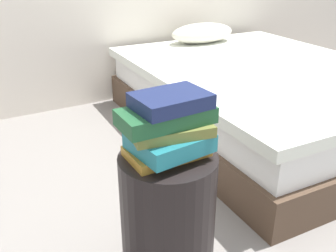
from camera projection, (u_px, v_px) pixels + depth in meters
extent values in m
cube|color=#4C3828|center=(260.00, 113.00, 2.73)|extent=(1.58, 2.06, 0.22)
cube|color=white|center=(263.00, 87.00, 2.64)|extent=(1.52, 1.98, 0.18)
cube|color=silver|center=(264.00, 70.00, 2.59)|extent=(1.61, 2.02, 0.06)
ellipsoid|color=silver|center=(202.00, 33.00, 3.20)|extent=(0.57, 0.30, 0.16)
cylinder|color=black|center=(168.00, 221.00, 1.39)|extent=(0.34, 0.34, 0.54)
cube|color=#B7842D|center=(167.00, 151.00, 1.28)|extent=(0.26, 0.16, 0.03)
cube|color=#1E727F|center=(169.00, 141.00, 1.24)|extent=(0.26, 0.23, 0.06)
cube|color=olive|center=(169.00, 128.00, 1.22)|extent=(0.28, 0.20, 0.03)
cube|color=#1E512D|center=(166.00, 116.00, 1.20)|extent=(0.30, 0.15, 0.05)
cube|color=#19234C|center=(171.00, 101.00, 1.19)|extent=(0.24, 0.17, 0.05)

